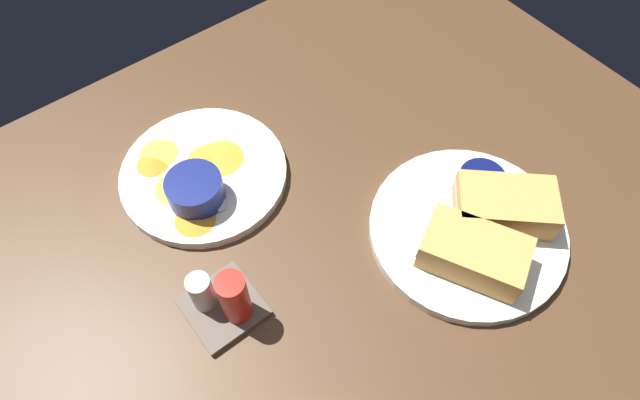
# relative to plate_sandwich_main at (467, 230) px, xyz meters

# --- Properties ---
(ground_plane) EXTENTS (1.10, 1.10, 0.03)m
(ground_plane) POSITION_rel_plate_sandwich_main_xyz_m (0.03, 0.12, -0.02)
(ground_plane) COLOR #4C331E
(plate_sandwich_main) EXTENTS (0.27, 0.27, 0.02)m
(plate_sandwich_main) POSITION_rel_plate_sandwich_main_xyz_m (0.00, 0.00, 0.00)
(plate_sandwich_main) COLOR white
(plate_sandwich_main) RESTS_ON ground_plane
(sandwich_half_near) EXTENTS (0.15, 0.13, 0.05)m
(sandwich_half_near) POSITION_rel_plate_sandwich_main_xyz_m (-0.04, 0.04, 0.03)
(sandwich_half_near) COLOR tan
(sandwich_half_near) RESTS_ON plate_sandwich_main
(sandwich_half_far) EXTENTS (0.14, 0.15, 0.05)m
(sandwich_half_far) POSITION_rel_plate_sandwich_main_xyz_m (-0.01, -0.05, 0.03)
(sandwich_half_far) COLOR tan
(sandwich_half_far) RESTS_ON plate_sandwich_main
(ramekin_dark_sauce) EXTENTS (0.06, 0.06, 0.04)m
(ramekin_dark_sauce) POSITION_rel_plate_sandwich_main_xyz_m (0.04, -0.05, 0.03)
(ramekin_dark_sauce) COLOR #0C144C
(ramekin_dark_sauce) RESTS_ON plate_sandwich_main
(spoon_by_dark_ramekin) EXTENTS (0.04, 0.10, 0.01)m
(spoon_by_dark_ramekin) POSITION_rel_plate_sandwich_main_xyz_m (0.02, 0.00, 0.01)
(spoon_by_dark_ramekin) COLOR silver
(spoon_by_dark_ramekin) RESTS_ON plate_sandwich_main
(plate_chips_companion) EXTENTS (0.24, 0.24, 0.02)m
(plate_chips_companion) POSITION_rel_plate_sandwich_main_xyz_m (0.30, 0.24, 0.00)
(plate_chips_companion) COLOR white
(plate_chips_companion) RESTS_ON ground_plane
(ramekin_light_gravy) EXTENTS (0.08, 0.08, 0.04)m
(ramekin_light_gravy) POSITION_rel_plate_sandwich_main_xyz_m (0.27, 0.27, 0.03)
(ramekin_light_gravy) COLOR navy
(ramekin_light_gravy) RESTS_ON plate_chips_companion
(spoon_by_gravy_ramekin) EXTENTS (0.10, 0.03, 0.01)m
(spoon_by_gravy_ramekin) POSITION_rel_plate_sandwich_main_xyz_m (0.25, 0.25, 0.01)
(spoon_by_gravy_ramekin) COLOR silver
(spoon_by_gravy_ramekin) RESTS_ON plate_chips_companion
(plantain_chip_scatter) EXTENTS (0.21, 0.17, 0.01)m
(plantain_chip_scatter) POSITION_rel_plate_sandwich_main_xyz_m (0.31, 0.25, 0.01)
(plantain_chip_scatter) COLOR orange
(plantain_chip_scatter) RESTS_ON plate_chips_companion
(condiment_caddy) EXTENTS (0.09, 0.09, 0.10)m
(condiment_caddy) POSITION_rel_plate_sandwich_main_xyz_m (0.11, 0.32, 0.03)
(condiment_caddy) COLOR brown
(condiment_caddy) RESTS_ON ground_plane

